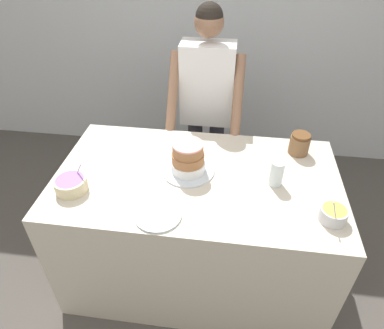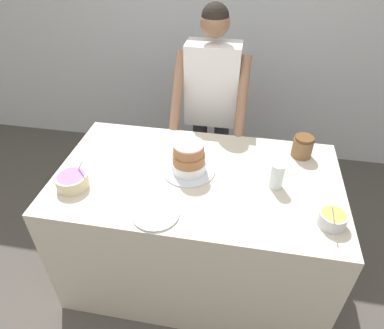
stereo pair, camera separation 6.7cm
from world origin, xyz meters
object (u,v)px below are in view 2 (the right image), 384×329
Objects in this scene: person_baker at (212,97)px; drinking_glass at (277,176)px; stoneware_jar at (303,147)px; ceramic_plate at (156,214)px; frosting_bowl_yellow at (332,219)px; cake at (189,159)px; frosting_bowl_purple at (72,181)px.

person_baker is 0.94m from drinking_glass.
stoneware_jar is (0.64, -0.48, -0.05)m from person_baker.
person_baker is 1.16m from ceramic_plate.
frosting_bowl_yellow is 1.15× the size of stoneware_jar.
ceramic_plate is at bearing -96.66° from person_baker.
cake is (-0.03, -0.77, -0.03)m from person_baker.
person_baker is 5.30× the size of cake.
cake is 1.28× the size of ceramic_plate.
stoneware_jar is at bearing 22.77° from cake.
frosting_bowl_purple is 1.40m from frosting_bowl_yellow.
stoneware_jar is (0.77, 0.66, 0.06)m from ceramic_plate.
person_baker is at bearing 87.53° from cake.
drinking_glass is (0.47, -0.81, -0.04)m from person_baker.
cake is 1.97× the size of frosting_bowl_yellow.
frosting_bowl_purple is 0.73× the size of ceramic_plate.
frosting_bowl_purple is 1.39m from stoneware_jar.
stoneware_jar is (-0.11, 0.57, 0.03)m from frosting_bowl_yellow.
drinking_glass is at bearing 28.79° from ceramic_plate.
person_baker reaches higher than ceramic_plate.
frosting_bowl_yellow is at bearing -20.53° from cake.
drinking_glass is 1.11× the size of stoneware_jar.
frosting_bowl_purple is at bearing 178.42° from frosting_bowl_yellow.
person_baker reaches higher than frosting_bowl_purple.
drinking_glass is 0.63× the size of ceramic_plate.
ceramic_plate is (-0.13, -1.15, -0.11)m from person_baker.
cake is 2.03× the size of drinking_glass.
cake is 0.73m from stoneware_jar.
drinking_glass reaches higher than stoneware_jar.
frosting_bowl_purple reaches higher than drinking_glass.
drinking_glass is 0.70m from ceramic_plate.
person_baker reaches higher than stoneware_jar.
frosting_bowl_yellow is 0.37m from drinking_glass.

